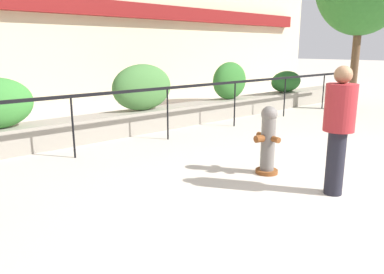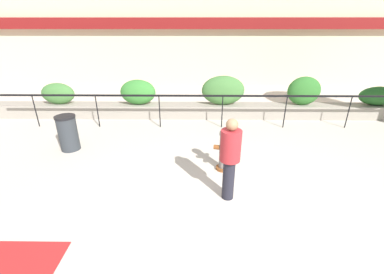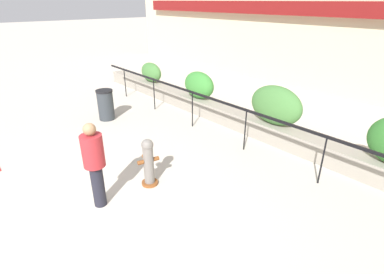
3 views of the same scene
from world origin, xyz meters
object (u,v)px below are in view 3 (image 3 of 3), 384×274
at_px(trash_bin, 106,105).
at_px(fire_hydrant, 148,162).
at_px(pedestrian, 94,161).
at_px(hedge_bush_1, 199,85).
at_px(hedge_bush_0, 151,72).
at_px(hedge_bush_2, 276,105).

bearing_deg(trash_bin, fire_hydrant, -13.96).
xyz_separation_m(pedestrian, trash_bin, (-4.25, 2.20, -0.48)).
relative_size(hedge_bush_1, fire_hydrant, 1.22).
xyz_separation_m(fire_hydrant, trash_bin, (-4.26, 1.06, -0.04)).
relative_size(hedge_bush_0, pedestrian, 0.72).
bearing_deg(hedge_bush_2, hedge_bush_0, 180.00).
bearing_deg(trash_bin, pedestrian, -27.34).
xyz_separation_m(hedge_bush_1, fire_hydrant, (2.85, -3.95, -0.41)).
distance_m(fire_hydrant, trash_bin, 4.39).
bearing_deg(hedge_bush_2, pedestrian, -94.04).
relative_size(hedge_bush_0, hedge_bush_1, 0.94).
distance_m(fire_hydrant, pedestrian, 1.22).
relative_size(hedge_bush_1, hedge_bush_2, 0.83).
bearing_deg(fire_hydrant, hedge_bush_0, 146.18).
distance_m(hedge_bush_1, trash_bin, 3.25).
distance_m(hedge_bush_0, fire_hydrant, 7.11).
distance_m(hedge_bush_0, trash_bin, 3.34).
bearing_deg(hedge_bush_0, hedge_bush_1, 0.00).
xyz_separation_m(fire_hydrant, pedestrian, (-0.01, -1.14, 0.44)).
relative_size(hedge_bush_2, fire_hydrant, 1.48).
height_order(hedge_bush_1, hedge_bush_2, hedge_bush_2).
height_order(hedge_bush_0, fire_hydrant, hedge_bush_0).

